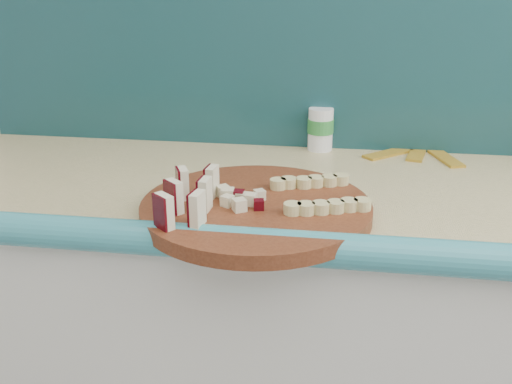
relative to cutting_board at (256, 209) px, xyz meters
The scene contains 8 objects.
kitchen_counter 0.59m from the cutting_board, 29.56° to the left, with size 2.20×0.63×0.91m.
backsplash 0.61m from the cutting_board, 56.21° to the left, with size 2.20×0.02×0.50m, color teal.
cutting_board is the anchor object (origin of this frame).
apple_wedges 0.13m from the cutting_board, 152.36° to the right, with size 0.09×0.19×0.06m.
apple_chunks 0.04m from the cutting_board, 160.26° to the right, with size 0.07×0.07×0.02m.
banana_slices 0.12m from the cutting_board, 17.81° to the left, with size 0.19×0.19×0.02m.
canister 0.45m from the cutting_board, 77.36° to the left, with size 0.07×0.07×0.11m.
banana_peel 0.55m from the cutting_board, 51.86° to the left, with size 0.24×0.21×0.01m.
Camera 1 is at (-0.07, 0.36, 1.33)m, focal length 40.00 mm.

